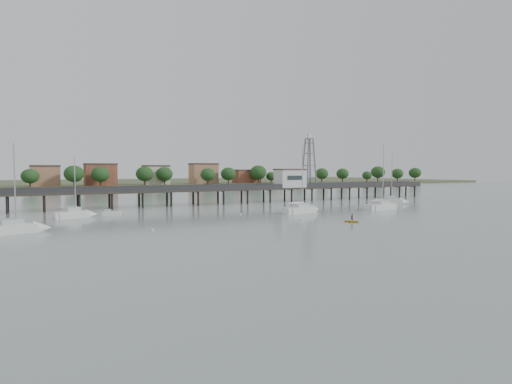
% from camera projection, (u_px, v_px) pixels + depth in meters
% --- Properties ---
extents(ground_plane, '(500.00, 500.00, 0.00)m').
position_uv_depth(ground_plane, '(370.00, 237.00, 57.90)').
color(ground_plane, gray).
rests_on(ground_plane, ground).
extents(pier, '(150.00, 5.00, 5.50)m').
position_uv_depth(pier, '(208.00, 190.00, 110.77)').
color(pier, '#2D2823').
rests_on(pier, ground).
extents(pier_building, '(8.40, 5.40, 5.30)m').
position_uv_depth(pier_building, '(290.00, 178.00, 122.21)').
color(pier_building, silver).
rests_on(pier_building, ground).
extents(lattice_tower, '(3.20, 3.20, 15.50)m').
position_uv_depth(lattice_tower, '(309.00, 163.00, 124.99)').
color(lattice_tower, slate).
rests_on(lattice_tower, ground).
extents(sailboat_e, '(8.33, 6.51, 13.74)m').
position_uv_depth(sailboat_e, '(395.00, 201.00, 113.26)').
color(sailboat_e, white).
rests_on(sailboat_e, ground).
extents(sailboat_d, '(9.95, 4.12, 15.82)m').
position_uv_depth(sailboat_d, '(386.00, 206.00, 98.27)').
color(sailboat_d, white).
rests_on(sailboat_d, ground).
extents(sailboat_c, '(9.46, 4.33, 14.98)m').
position_uv_depth(sailboat_c, '(306.00, 210.00, 90.35)').
color(sailboat_c, white).
rests_on(sailboat_c, ground).
extents(sailboat_b, '(7.45, 3.57, 11.96)m').
position_uv_depth(sailboat_b, '(79.00, 214.00, 80.68)').
color(sailboat_b, white).
rests_on(sailboat_b, ground).
extents(sailboat_a, '(8.54, 3.89, 13.61)m').
position_uv_depth(sailboat_a, '(23.00, 228.00, 61.30)').
color(sailboat_a, white).
rests_on(sailboat_a, ground).
extents(white_tender, '(3.73, 2.38, 1.35)m').
position_uv_depth(white_tender, '(111.00, 214.00, 84.25)').
color(white_tender, white).
rests_on(white_tender, ground).
extents(yellow_dinghy, '(1.79, 1.38, 2.49)m').
position_uv_depth(yellow_dinghy, '(352.00, 222.00, 73.73)').
color(yellow_dinghy, yellow).
rests_on(yellow_dinghy, ground).
extents(dinghy_occupant, '(0.55, 1.26, 0.29)m').
position_uv_depth(dinghy_occupant, '(352.00, 222.00, 73.73)').
color(dinghy_occupant, black).
rests_on(dinghy_occupant, ground).
extents(mooring_buoys, '(77.65, 23.94, 0.39)m').
position_uv_depth(mooring_buoys, '(269.00, 216.00, 82.88)').
color(mooring_buoys, beige).
rests_on(mooring_buoys, ground).
extents(far_shore, '(500.00, 170.00, 10.40)m').
position_uv_depth(far_shore, '(105.00, 183.00, 269.93)').
color(far_shore, '#475133').
rests_on(far_shore, ground).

